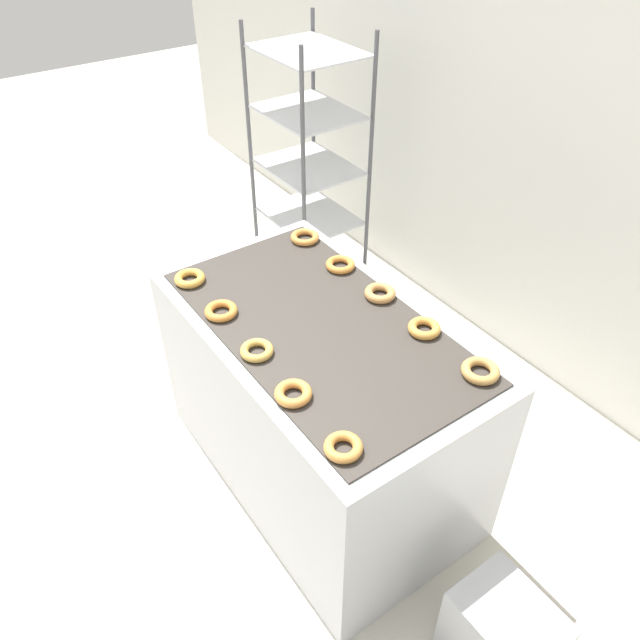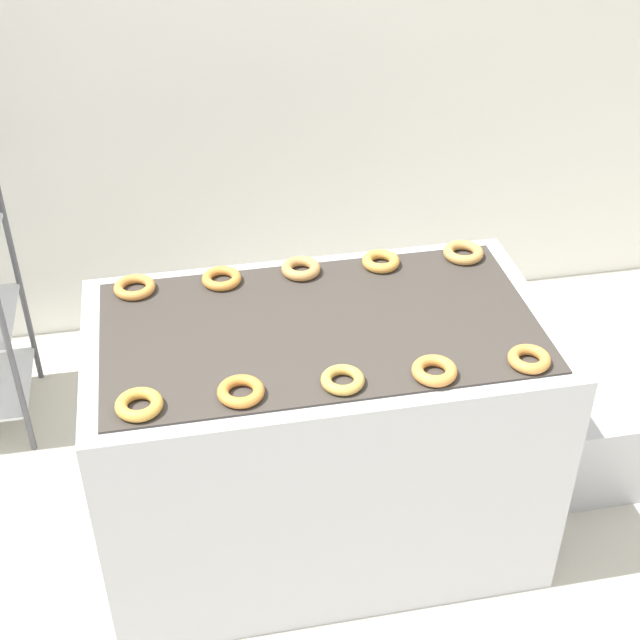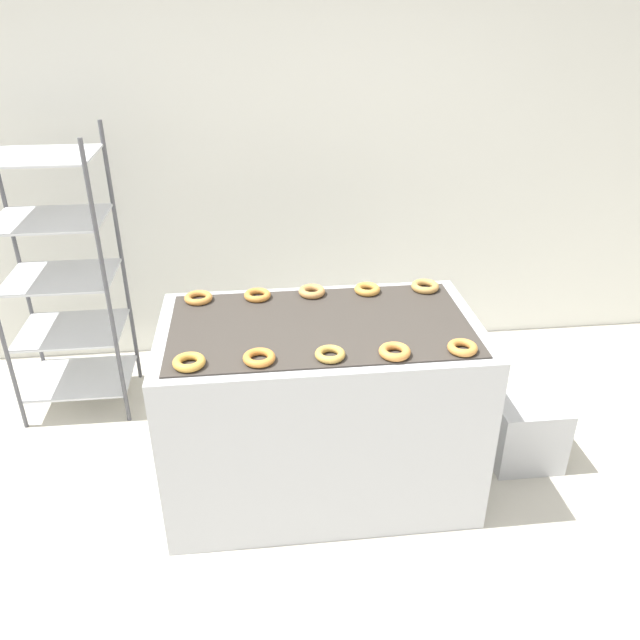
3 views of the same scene
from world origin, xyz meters
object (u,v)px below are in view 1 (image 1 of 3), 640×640
donut_far_center (380,293)px  donut_near_center (257,350)px  donut_near_left (221,311)px  donut_far_right (424,328)px  fryer_machine (320,404)px  donut_far_left (340,265)px  donut_near_right (293,393)px  donut_near_leftmost (190,278)px  glaze_bin (502,637)px  donut_far_leftmost (305,237)px  baking_rack_cart (309,167)px  donut_far_rightmost (480,371)px  donut_near_rightmost (343,447)px

donut_far_center → donut_near_center: bearing=-88.8°
donut_near_left → donut_far_right: 0.81m
fryer_machine → donut_far_right: donut_far_right is taller
fryer_machine → donut_far_left: 0.62m
donut_near_center → donut_near_right: size_ratio=0.95×
donut_near_right → donut_near_leftmost: bearing=179.2°
donut_far_center → donut_far_right: donut_far_center is taller
glaze_bin → donut_far_right: size_ratio=2.88×
donut_far_leftmost → baking_rack_cart: bearing=144.6°
donut_far_left → donut_near_right: bearing=-48.0°
donut_near_left → donut_near_right: 0.55m
donut_near_leftmost → donut_far_center: 0.81m
donut_near_leftmost → donut_far_right: 1.02m
donut_near_center → donut_near_right: bearing=-2.5°
baking_rack_cart → donut_far_rightmost: 2.00m
donut_far_leftmost → donut_far_rightmost: 1.12m
donut_near_rightmost → donut_far_center: size_ratio=0.95×
donut_near_leftmost → donut_far_center: size_ratio=1.00×
baking_rack_cart → donut_near_left: (1.07, -1.15, 0.10)m
donut_far_leftmost → donut_far_right: bearing=0.1°
donut_far_rightmost → donut_near_leftmost: bearing=-152.0°
donut_far_center → donut_far_right: 0.27m
glaze_bin → donut_near_leftmost: bearing=-169.0°
donut_near_rightmost → donut_near_leftmost: bearing=179.4°
glaze_bin → donut_far_right: donut_far_right is taller
baking_rack_cart → donut_near_leftmost: 1.41m
donut_near_leftmost → donut_near_rightmost: 1.12m
glaze_bin → donut_near_center: donut_near_center is taller
donut_far_right → donut_far_rightmost: (0.29, 0.00, 0.00)m
fryer_machine → donut_near_leftmost: 0.79m
donut_near_rightmost → baking_rack_cart: bearing=148.5°
baking_rack_cart → glaze_bin: baking_rack_cart is taller
baking_rack_cart → donut_far_right: 1.72m
baking_rack_cart → donut_far_rightmost: bearing=-16.4°
fryer_machine → donut_far_leftmost: (-0.56, 0.30, 0.47)m
fryer_machine → donut_near_right: (0.27, -0.30, 0.47)m
donut_near_center → donut_near_rightmost: bearing=-1.2°
glaze_bin → donut_near_rightmost: 0.97m
donut_near_left → donut_far_right: (0.55, 0.59, 0.00)m
donut_near_leftmost → donut_far_left: size_ratio=1.01×
donut_near_left → donut_near_right: (0.55, -0.02, 0.00)m
donut_near_rightmost → donut_far_center: bearing=132.7°
fryer_machine → donut_far_center: donut_far_center is taller
donut_near_center → glaze_bin: bearing=16.4°
donut_far_rightmost → donut_far_center: bearing=179.6°
donut_near_leftmost → donut_near_center: size_ratio=1.05×
donut_far_right → donut_far_rightmost: 0.29m
donut_near_leftmost → donut_near_right: size_ratio=1.00×
donut_near_leftmost → donut_far_center: donut_far_center is taller
donut_far_center → glaze_bin: bearing=-14.3°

